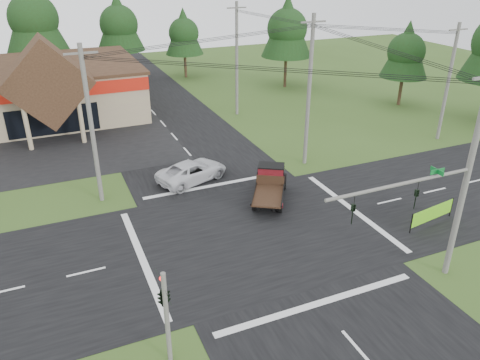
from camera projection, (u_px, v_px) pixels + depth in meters
ground at (257, 232)px, 28.33m from camera, size 120.00×120.00×0.00m
road_ns at (257, 232)px, 28.33m from camera, size 12.00×120.00×0.02m
road_ew at (257, 232)px, 28.33m from camera, size 120.00×12.00×0.02m
parking_apron at (9, 156)px, 39.06m from camera, size 28.00×14.00×0.02m
traffic_signal_mast at (436, 205)px, 22.27m from camera, size 8.12×0.24×7.00m
traffic_signal_corner at (163, 289)px, 18.07m from camera, size 0.53×2.48×4.40m
utility_pole_nr at (467, 176)px, 22.35m from camera, size 2.00×0.30×11.00m
utility_pole_nw at (91, 125)px, 29.76m from camera, size 2.00×0.30×10.50m
utility_pole_ne at (309, 91)px, 35.24m from camera, size 2.00×0.30×11.50m
utility_pole_far at (448, 82)px, 40.50m from camera, size 2.00×0.30×10.20m
utility_pole_n at (237, 59)px, 46.88m from camera, size 2.00×0.30×11.20m
tree_row_c at (33, 16)px, 54.90m from camera, size 7.28×7.28×13.13m
tree_row_d at (119, 22)px, 59.87m from camera, size 6.16×6.16×11.11m
tree_row_e at (184, 32)px, 61.64m from camera, size 5.04×5.04×9.09m
tree_side_ne at (287, 26)px, 56.35m from camera, size 6.16×6.16×11.11m
tree_side_e_near at (407, 50)px, 49.85m from camera, size 5.04×5.04×9.09m
antique_flatbed_truck at (270, 186)px, 31.59m from camera, size 4.46×5.55×2.20m
roadside_banner at (432, 215)px, 28.87m from camera, size 3.86×0.71×1.33m
white_pickup at (192, 171)px, 34.55m from camera, size 5.97×4.19×1.51m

